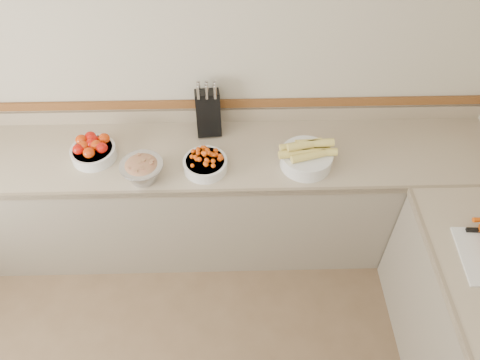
{
  "coord_description": "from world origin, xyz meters",
  "views": [
    {
      "loc": [
        0.31,
        -0.46,
        2.98
      ],
      "look_at": [
        0.35,
        1.35,
        1.0
      ],
      "focal_mm": 35.0,
      "sensor_mm": 36.0,
      "label": 1
    }
  ],
  "objects_px": {
    "cherry_tomato_bowl": "(205,163)",
    "corn_bowl": "(307,156)",
    "knife_block": "(208,112)",
    "tomato_bowl": "(93,150)",
    "rhubarb_bowl": "(142,170)"
  },
  "relations": [
    {
      "from": "tomato_bowl",
      "to": "corn_bowl",
      "type": "bearing_deg",
      "value": -4.21
    },
    {
      "from": "knife_block",
      "to": "corn_bowl",
      "type": "relative_size",
      "value": 1.07
    },
    {
      "from": "knife_block",
      "to": "cherry_tomato_bowl",
      "type": "distance_m",
      "value": 0.37
    },
    {
      "from": "cherry_tomato_bowl",
      "to": "rhubarb_bowl",
      "type": "height_order",
      "value": "rhubarb_bowl"
    },
    {
      "from": "tomato_bowl",
      "to": "rhubarb_bowl",
      "type": "bearing_deg",
      "value": -30.15
    },
    {
      "from": "cherry_tomato_bowl",
      "to": "corn_bowl",
      "type": "distance_m",
      "value": 0.62
    },
    {
      "from": "corn_bowl",
      "to": "knife_block",
      "type": "bearing_deg",
      "value": 151.01
    },
    {
      "from": "cherry_tomato_bowl",
      "to": "rhubarb_bowl",
      "type": "distance_m",
      "value": 0.38
    },
    {
      "from": "knife_block",
      "to": "corn_bowl",
      "type": "distance_m",
      "value": 0.7
    },
    {
      "from": "rhubarb_bowl",
      "to": "corn_bowl",
      "type": "bearing_deg",
      "value": 5.5
    },
    {
      "from": "cherry_tomato_bowl",
      "to": "corn_bowl",
      "type": "xyz_separation_m",
      "value": [
        0.62,
        0.02,
        0.02
      ]
    },
    {
      "from": "corn_bowl",
      "to": "cherry_tomato_bowl",
      "type": "bearing_deg",
      "value": -178.05
    },
    {
      "from": "tomato_bowl",
      "to": "cherry_tomato_bowl",
      "type": "height_order",
      "value": "cherry_tomato_bowl"
    },
    {
      "from": "corn_bowl",
      "to": "rhubarb_bowl",
      "type": "xyz_separation_m",
      "value": [
        -0.99,
        -0.1,
        0.0
      ]
    },
    {
      "from": "knife_block",
      "to": "tomato_bowl",
      "type": "distance_m",
      "value": 0.76
    }
  ]
}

